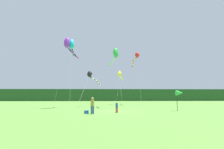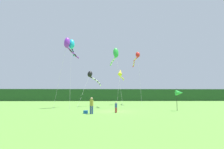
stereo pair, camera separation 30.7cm
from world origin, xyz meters
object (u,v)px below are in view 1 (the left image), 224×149
Objects in this scene: cooler_box at (86,112)px; banner_flag_pole at (180,93)px; person_child at (117,107)px; kite_purple at (68,44)px; person_adult at (92,105)px; kite_red at (136,57)px; kite_yellow at (120,73)px; kite_green at (115,54)px; kite_black at (91,76)px; kite_cyan at (72,45)px.

banner_flag_pole reaches higher than cooler_box.
banner_flag_pole is (7.94, 2.41, 1.51)m from person_child.
person_adult is at bearing -65.04° from kite_purple.
person_child is 0.11× the size of kite_red.
person_child is at bearing -49.31° from kite_purple.
kite_yellow is at bearing 50.82° from kite_purple.
kite_yellow is at bearing 109.87° from banner_flag_pole.
person_adult is at bearing -102.54° from kite_yellow.
banner_flag_pole is at bearing 16.45° from cooler_box.
kite_purple is at bearing -171.25° from kite_green.
kite_purple reaches higher than kite_green.
kite_black is at bearing -150.61° from kite_red.
kite_cyan reaches higher than person_child.
banner_flag_pole is 0.25× the size of kite_cyan.
cooler_box is 22.77m from kite_red.
kite_green is at bearing 8.75° from kite_purple.
person_adult is 0.63× the size of banner_flag_pole.
banner_flag_pole is at bearing -70.13° from kite_yellow.
kite_red is 0.99× the size of kite_purple.
person_child is at bearing -95.87° from kite_yellow.
kite_purple reaches higher than banner_flag_pole.
kite_cyan reaches higher than person_adult.
kite_purple is (-4.37, 9.39, 8.75)m from person_adult.
kite_black is 7.42m from kite_purple.
person_adult is at bearing -69.02° from kite_cyan.
kite_yellow is (5.53, 5.98, 1.19)m from kite_black.
kite_green is (3.62, 10.09, 8.26)m from cooler_box.
banner_flag_pole is at bearing -20.84° from kite_purple.
kite_cyan is 7.02m from kite_green.
cooler_box is 0.04× the size of kite_purple.
kite_cyan reaches higher than kite_yellow.
kite_black is at bearing 55.33° from kite_cyan.
kite_red is at bearing 37.96° from kite_cyan.
kite_red reaches higher than cooler_box.
kite_green is (4.00, -3.79, 3.14)m from kite_black.
kite_green is at bearing 74.15° from person_adult.
kite_red reaches higher than kite_yellow.
person_child is 8.43m from banner_flag_pole.
banner_flag_pole is 17.61m from kite_purple.
cooler_box is 11.79m from banner_flag_pole.
kite_cyan is at bearing 155.95° from banner_flag_pole.
kite_red is (5.25, 17.97, 9.06)m from person_child.
kite_yellow reaches higher than kite_black.
kite_red is (8.45, 18.86, 9.56)m from cooler_box.
kite_green is at bearing -98.89° from kite_yellow.
person_child is at bearing -106.29° from kite_red.
kite_purple is (-3.74, 8.95, 9.53)m from cooler_box.
person_child is at bearing -53.81° from kite_cyan.
kite_purple is at bearing 159.16° from banner_flag_pole.
banner_flag_pole is 18.14m from kite_yellow.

